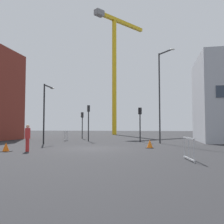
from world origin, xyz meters
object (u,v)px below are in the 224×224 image
pedestrian_walking (28,136)px  streetlamp_short (46,107)px  streetlamp_tall (161,90)px  traffic_light_median (88,117)px  traffic_light_far (140,119)px  traffic_light_corner (82,121)px  traffic_cone_on_verge (6,147)px  construction_crane (115,59)px  traffic_cone_by_barrier (150,144)px

pedestrian_walking → streetlamp_short: bearing=107.4°
streetlamp_tall → streetlamp_short: streetlamp_tall is taller
traffic_light_median → traffic_light_far: bearing=-1.6°
pedestrian_walking → traffic_light_median: bearing=86.1°
streetlamp_short → traffic_light_corner: 9.70m
traffic_light_corner → streetlamp_tall: bearing=-36.7°
traffic_light_far → traffic_light_median: 5.64m
traffic_light_median → traffic_cone_on_verge: traffic_light_median is taller
pedestrian_walking → traffic_cone_on_verge: (-1.31, -0.32, -0.73)m
streetlamp_short → pedestrian_walking: (2.31, -7.36, -2.50)m
streetlamp_tall → traffic_light_corner: streetlamp_tall is taller
streetlamp_tall → streetlamp_short: bearing=-169.7°
traffic_light_median → pedestrian_walking: size_ratio=2.28×
streetlamp_tall → traffic_light_corner: 13.06m
construction_crane → streetlamp_short: bearing=-94.1°
traffic_light_median → pedestrian_walking: bearing=-93.9°
streetlamp_tall → traffic_cone_on_verge: 14.66m
construction_crane → streetlamp_tall: (8.94, -25.62, -10.49)m
traffic_cone_on_verge → traffic_cone_by_barrier: bearing=26.1°
traffic_light_far → traffic_cone_on_verge: bearing=-123.6°
streetlamp_short → traffic_light_median: (3.10, 4.10, -0.85)m
traffic_light_corner → traffic_cone_on_verge: size_ratio=5.99×
traffic_light_far → traffic_light_median: (-5.63, 0.16, 0.22)m
traffic_light_far → traffic_cone_by_barrier: (1.23, -7.23, -2.15)m
pedestrian_walking → traffic_cone_by_barrier: size_ratio=2.77×
construction_crane → traffic_cone_by_barrier: 35.39m
traffic_light_far → pedestrian_walking: bearing=-119.6°
streetlamp_tall → traffic_cone_on_verge: (-9.90, -9.66, -4.84)m
streetlamp_short → traffic_light_corner: bearing=86.0°
streetlamp_short → traffic_light_corner: (0.67, 9.61, -1.11)m
streetlamp_tall → pedestrian_walking: size_ratio=5.06×
streetlamp_tall → traffic_cone_by_barrier: 7.21m
construction_crane → traffic_cone_on_verge: construction_crane is taller
streetlamp_tall → traffic_light_far: size_ratio=2.43×
streetlamp_short → traffic_light_median: streetlamp_short is taller
traffic_light_far → pedestrian_walking: traffic_light_far is taller
traffic_light_median → pedestrian_walking: traffic_light_median is taller
traffic_light_corner → streetlamp_short: bearing=-94.0°
traffic_cone_by_barrier → pedestrian_walking: bearing=-152.0°
traffic_light_median → traffic_light_corner: 6.03m
traffic_cone_on_verge → traffic_cone_by_barrier: 9.98m
streetlamp_short → traffic_cone_by_barrier: bearing=-18.3°
streetlamp_short → traffic_cone_by_barrier: (9.96, -3.29, -3.22)m
pedestrian_walking → construction_crane: bearing=90.6°
traffic_light_median → traffic_cone_on_verge: size_ratio=6.71×
streetlamp_short → pedestrian_walking: streetlamp_short is taller
traffic_light_far → traffic_cone_by_barrier: size_ratio=5.77×
traffic_light_median → traffic_cone_by_barrier: bearing=-47.1°
traffic_cone_by_barrier → construction_crane: bearing=104.5°
construction_crane → traffic_light_corner: 22.36m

